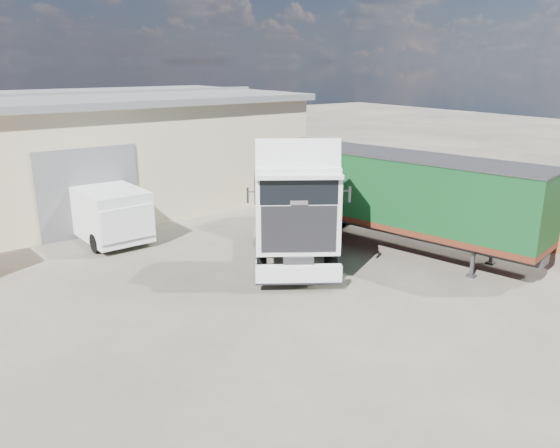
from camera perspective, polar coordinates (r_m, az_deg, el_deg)
ground at (r=15.78m, az=-0.77°, el=-8.98°), size 120.00×120.00×0.00m
brick_boundary_wall at (r=26.99m, az=12.18°, el=4.33°), size 0.35×26.00×2.50m
tractor_unit at (r=18.45m, az=1.51°, el=1.30°), size 5.89×7.08×4.63m
box_trailer at (r=20.68m, az=11.81°, el=3.39°), size 4.64×11.14×3.62m
panel_van at (r=22.84m, az=-17.98°, el=1.30°), size 2.43×5.35×2.14m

